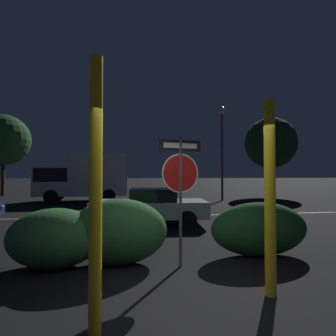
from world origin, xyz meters
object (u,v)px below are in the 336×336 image
object	(u,v)px
tree_1	(271,143)
hedge_bush_1	(55,238)
stop_sign	(180,175)
passing_car_2	(150,206)
hedge_bush_2	(119,231)
yellow_pole_left	(96,195)
tree_0	(3,140)
yellow_pole_right	(270,197)
hedge_bush_3	(260,229)
street_lamp	(222,137)
delivery_truck	(84,177)

from	to	relation	value
tree_1	hedge_bush_1	bearing A→B (deg)	-130.10
stop_sign	passing_car_2	size ratio (longest dim) A/B	0.61
hedge_bush_1	tree_1	bearing A→B (deg)	49.90
hedge_bush_2	passing_car_2	world-z (taller)	hedge_bush_2
yellow_pole_left	tree_0	world-z (taller)	tree_0
hedge_bush_1	tree_1	world-z (taller)	tree_1
yellow_pole_right	hedge_bush_1	world-z (taller)	yellow_pole_right
hedge_bush_3	passing_car_2	bearing A→B (deg)	119.37
stop_sign	tree_1	bearing A→B (deg)	43.24
hedge_bush_1	passing_car_2	xyz separation A→B (m)	(2.07, 3.97, 0.09)
passing_car_2	yellow_pole_left	bearing A→B (deg)	174.51
hedge_bush_1	street_lamp	distance (m)	14.69
passing_car_2	tree_1	distance (m)	16.18
passing_car_2	street_lamp	world-z (taller)	street_lamp
hedge_bush_2	delivery_truck	xyz separation A→B (m)	(-3.00, 12.82, 1.00)
tree_0	tree_1	bearing A→B (deg)	-7.79
yellow_pole_left	yellow_pole_right	distance (m)	2.51
yellow_pole_left	hedge_bush_3	distance (m)	4.11
hedge_bush_2	tree_1	distance (m)	19.68
hedge_bush_3	passing_car_2	world-z (taller)	passing_car_2
hedge_bush_2	passing_car_2	size ratio (longest dim) A/B	0.46
delivery_truck	street_lamp	distance (m)	9.76
delivery_truck	tree_1	distance (m)	15.21
stop_sign	street_lamp	bearing A→B (deg)	54.57
stop_sign	passing_car_2	bearing A→B (deg)	81.40
street_lamp	tree_1	distance (m)	6.35
passing_car_2	delivery_truck	distance (m)	9.74
passing_car_2	tree_1	size ratio (longest dim) A/B	0.63
tree_0	yellow_pole_right	bearing A→B (deg)	-57.28
stop_sign	yellow_pole_left	world-z (taller)	yellow_pole_left
hedge_bush_2	street_lamp	size ratio (longest dim) A/B	0.30
yellow_pole_right	delivery_truck	distance (m)	15.40
street_lamp	tree_1	size ratio (longest dim) A/B	0.98
yellow_pole_left	street_lamp	size ratio (longest dim) A/B	0.48
yellow_pole_right	street_lamp	size ratio (longest dim) A/B	0.45
hedge_bush_1	street_lamp	bearing A→B (deg)	57.98
tree_0	yellow_pole_left	bearing A→B (deg)	-63.20
passing_car_2	street_lamp	size ratio (longest dim) A/B	0.64
hedge_bush_2	tree_0	world-z (taller)	tree_0
delivery_truck	tree_1	world-z (taller)	tree_1
yellow_pole_right	hedge_bush_3	world-z (taller)	yellow_pole_right
tree_0	tree_1	xyz separation A→B (m)	(22.33, -3.05, -0.27)
yellow_pole_left	passing_car_2	size ratio (longest dim) A/B	0.75
hedge_bush_3	hedge_bush_1	bearing A→B (deg)	-177.51
hedge_bush_3	tree_0	world-z (taller)	tree_0
hedge_bush_3	street_lamp	bearing A→B (deg)	74.36
tree_0	stop_sign	bearing A→B (deg)	-57.76
delivery_truck	hedge_bush_1	bearing A→B (deg)	-175.39
stop_sign	hedge_bush_2	bearing A→B (deg)	153.81
passing_car_2	tree_0	bearing A→B (deg)	42.27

